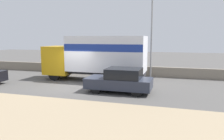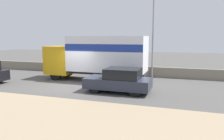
{
  "view_description": "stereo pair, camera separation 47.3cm",
  "coord_description": "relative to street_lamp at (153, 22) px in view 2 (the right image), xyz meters",
  "views": [
    {
      "loc": [
        7.12,
        -13.45,
        3.35
      ],
      "look_at": [
        2.83,
        0.99,
        1.13
      ],
      "focal_mm": 35.0,
      "sensor_mm": 36.0,
      "label": 1
    },
    {
      "loc": [
        7.57,
        -13.31,
        3.35
      ],
      "look_at": [
        2.83,
        0.99,
        1.13
      ],
      "focal_mm": 35.0,
      "sensor_mm": 36.0,
      "label": 2
    }
  ],
  "objects": [
    {
      "name": "ground_plane",
      "position": [
        -5.04,
        -5.1,
        -4.62
      ],
      "size": [
        80.0,
        80.0,
        0.0
      ],
      "primitive_type": "plane",
      "color": "#514F4C"
    },
    {
      "name": "dirt_shoulder_foreground",
      "position": [
        -5.04,
        -10.86,
        -4.6
      ],
      "size": [
        60.0,
        5.5,
        0.04
      ],
      "color": "#9E896B",
      "rests_on": "ground_plane"
    },
    {
      "name": "stone_wall_backdrop",
      "position": [
        -5.04,
        0.45,
        -4.18
      ],
      "size": [
        60.0,
        0.35,
        0.88
      ],
      "color": "gray",
      "rests_on": "ground_plane"
    },
    {
      "name": "street_lamp",
      "position": [
        0.0,
        0.0,
        0.0
      ],
      "size": [
        0.56,
        0.28,
        8.1
      ],
      "color": "gray",
      "rests_on": "ground_plane"
    },
    {
      "name": "box_truck",
      "position": [
        -3.86,
        -2.57,
        -2.6
      ],
      "size": [
        8.08,
        2.35,
        3.49
      ],
      "rotation": [
        0.0,
        0.0,
        3.14
      ],
      "color": "gold",
      "rests_on": "ground_plane"
    },
    {
      "name": "car_hatchback",
      "position": [
        -1.21,
        -5.63,
        -3.87
      ],
      "size": [
        4.05,
        1.87,
        1.5
      ],
      "rotation": [
        0.0,
        0.0,
        3.14
      ],
      "color": "#282D3D",
      "rests_on": "ground_plane"
    }
  ]
}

